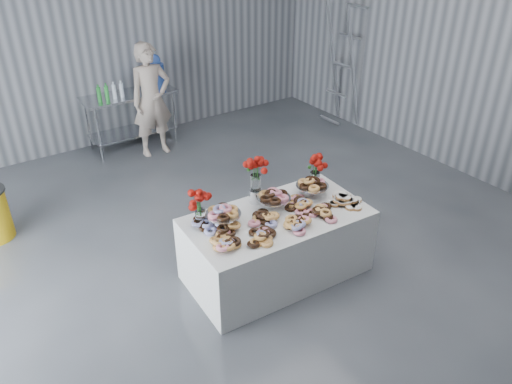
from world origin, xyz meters
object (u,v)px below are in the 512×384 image
at_px(display_table, 277,245).
at_px(stepladder, 343,65).
at_px(water_jug, 156,73).
at_px(person, 152,100).
at_px(prep_table, 131,110).

height_order(display_table, stepladder, stepladder).
bearing_deg(water_jug, person, -123.85).
height_order(prep_table, stepladder, stepladder).
bearing_deg(prep_table, water_jug, -0.00).
distance_m(display_table, prep_table, 4.07).
bearing_deg(display_table, person, 85.99).
relative_size(water_jug, person, 0.31).
bearing_deg(person, water_jug, 56.80).
xyz_separation_m(prep_table, person, (0.19, -0.47, 0.27)).
height_order(prep_table, person, person).
height_order(water_jug, stepladder, stepladder).
distance_m(water_jug, person, 0.62).
xyz_separation_m(water_jug, person, (-0.31, -0.47, -0.26)).
relative_size(display_table, prep_table, 1.27).
height_order(prep_table, water_jug, water_jug).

